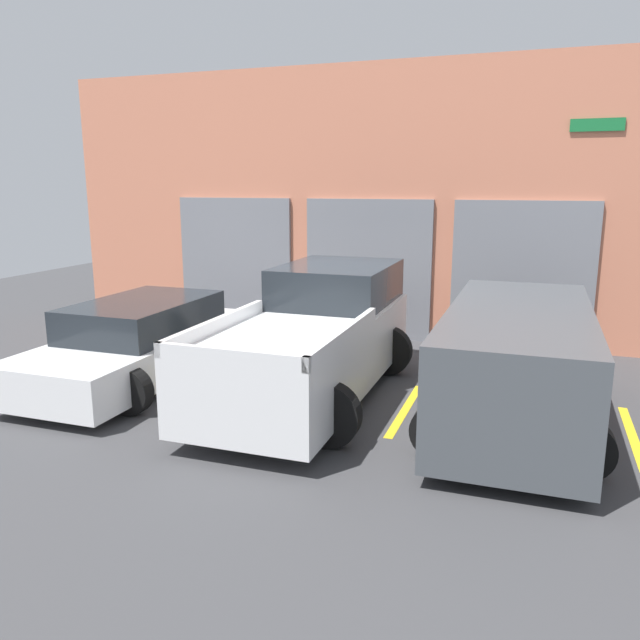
# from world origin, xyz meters

# --- Properties ---
(ground_plane) EXTENTS (28.00, 28.00, 0.00)m
(ground_plane) POSITION_xyz_m (0.00, 0.00, 0.00)
(ground_plane) COLOR #3D3D3F
(shophouse_building) EXTENTS (14.28, 0.68, 5.48)m
(shophouse_building) POSITION_xyz_m (-0.01, 3.29, 2.69)
(shophouse_building) COLOR #D17A5B
(shophouse_building) RESTS_ON ground
(pickup_truck) EXTENTS (2.47, 5.06, 1.85)m
(pickup_truck) POSITION_xyz_m (0.00, -0.83, 0.87)
(pickup_truck) COLOR white
(pickup_truck) RESTS_ON ground
(sedan_white) EXTENTS (2.30, 4.68, 1.30)m
(sedan_white) POSITION_xyz_m (-2.94, -1.06, 0.61)
(sedan_white) COLOR white
(sedan_white) RESTS_ON ground
(sedan_side) EXTENTS (2.24, 4.66, 1.57)m
(sedan_side) POSITION_xyz_m (2.94, -1.08, 0.85)
(sedan_side) COLOR #474C51
(sedan_side) RESTS_ON ground
(parking_stripe_far_left) EXTENTS (0.12, 2.20, 0.01)m
(parking_stripe_far_left) POSITION_xyz_m (-4.41, -1.09, 0.00)
(parking_stripe_far_left) COLOR gold
(parking_stripe_far_left) RESTS_ON ground
(parking_stripe_left) EXTENTS (0.12, 2.20, 0.01)m
(parking_stripe_left) POSITION_xyz_m (-1.47, -1.09, 0.00)
(parking_stripe_left) COLOR gold
(parking_stripe_left) RESTS_ON ground
(parking_stripe_centre) EXTENTS (0.12, 2.20, 0.01)m
(parking_stripe_centre) POSITION_xyz_m (1.47, -1.09, 0.00)
(parking_stripe_centre) COLOR gold
(parking_stripe_centre) RESTS_ON ground
(parking_stripe_right) EXTENTS (0.12, 2.20, 0.01)m
(parking_stripe_right) POSITION_xyz_m (4.41, -1.09, 0.00)
(parking_stripe_right) COLOR gold
(parking_stripe_right) RESTS_ON ground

